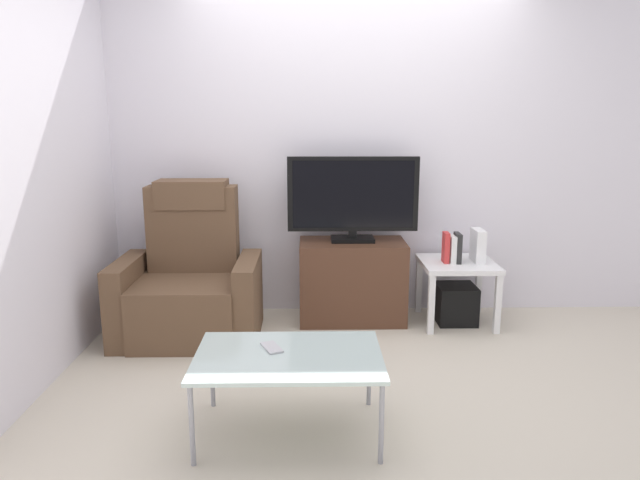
# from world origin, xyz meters

# --- Properties ---
(ground_plane) EXTENTS (6.40, 6.40, 0.00)m
(ground_plane) POSITION_xyz_m (0.00, 0.00, 0.00)
(ground_plane) COLOR beige
(wall_back) EXTENTS (6.40, 0.06, 2.60)m
(wall_back) POSITION_xyz_m (0.00, 1.13, 1.30)
(wall_back) COLOR silver
(wall_back) RESTS_ON ground
(wall_side) EXTENTS (0.06, 4.48, 2.60)m
(wall_side) POSITION_xyz_m (-1.88, 0.00, 1.30)
(wall_side) COLOR silver
(wall_side) RESTS_ON ground
(tv_stand) EXTENTS (0.79, 0.45, 0.61)m
(tv_stand) POSITION_xyz_m (-0.02, 0.84, 0.31)
(tv_stand) COLOR #4C2D1E
(tv_stand) RESTS_ON ground
(television) EXTENTS (0.97, 0.20, 0.63)m
(television) POSITION_xyz_m (-0.02, 0.86, 0.95)
(television) COLOR black
(television) RESTS_ON tv_stand
(recliner_armchair) EXTENTS (0.98, 0.78, 1.08)m
(recliner_armchair) POSITION_xyz_m (-1.19, 0.58, 0.37)
(recliner_armchair) COLOR brown
(recliner_armchair) RESTS_ON ground
(side_table) EXTENTS (0.54, 0.54, 0.47)m
(side_table) POSITION_xyz_m (0.76, 0.78, 0.40)
(side_table) COLOR white
(side_table) RESTS_ON ground
(subwoofer_box) EXTENTS (0.29, 0.29, 0.29)m
(subwoofer_box) POSITION_xyz_m (0.76, 0.78, 0.14)
(subwoofer_box) COLOR black
(subwoofer_box) RESTS_ON ground
(book_leftmost) EXTENTS (0.04, 0.10, 0.23)m
(book_leftmost) POSITION_xyz_m (0.66, 0.76, 0.59)
(book_leftmost) COLOR red
(book_leftmost) RESTS_ON side_table
(book_middle) EXTENTS (0.04, 0.13, 0.20)m
(book_middle) POSITION_xyz_m (0.71, 0.76, 0.57)
(book_middle) COLOR white
(book_middle) RESTS_ON side_table
(book_rightmost) EXTENTS (0.04, 0.14, 0.22)m
(book_rightmost) POSITION_xyz_m (0.75, 0.76, 0.58)
(book_rightmost) COLOR #262626
(book_rightmost) RESTS_ON side_table
(game_console) EXTENTS (0.07, 0.20, 0.24)m
(game_console) POSITION_xyz_m (0.91, 0.79, 0.59)
(game_console) COLOR white
(game_console) RESTS_ON side_table
(coffee_table) EXTENTS (0.90, 0.60, 0.41)m
(coffee_table) POSITION_xyz_m (-0.44, -0.76, 0.38)
(coffee_table) COLOR #B2C6C1
(coffee_table) RESTS_ON ground
(cell_phone) EXTENTS (0.12, 0.17, 0.01)m
(cell_phone) POSITION_xyz_m (-0.53, -0.69, 0.41)
(cell_phone) COLOR #B7B7BC
(cell_phone) RESTS_ON coffee_table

